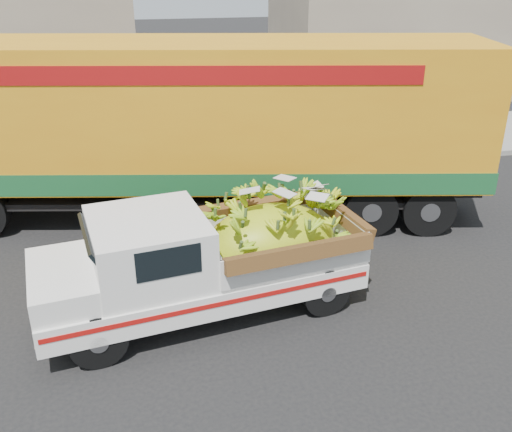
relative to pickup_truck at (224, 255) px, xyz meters
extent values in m
plane|color=black|center=(-1.91, -0.02, -0.96)|extent=(100.00, 100.00, 0.00)
cube|color=gray|center=(-1.91, 6.17, -0.89)|extent=(60.00, 0.25, 0.15)
cube|color=gray|center=(-1.91, 8.27, -0.89)|extent=(60.00, 4.00, 0.14)
cube|color=gray|center=(12.09, 15.17, 2.04)|extent=(14.00, 6.00, 6.00)
cylinder|color=black|center=(-1.99, -1.11, -0.55)|extent=(0.85, 0.36, 0.82)
cylinder|color=black|center=(-2.23, 0.45, -0.55)|extent=(0.85, 0.36, 0.82)
cylinder|color=black|center=(1.54, -0.56, -0.55)|extent=(0.85, 0.36, 0.82)
cylinder|color=black|center=(1.30, 1.00, -0.55)|extent=(0.85, 0.36, 0.82)
cube|color=silver|center=(-0.40, -0.06, -0.36)|extent=(5.31, 2.60, 0.42)
cube|color=#A50F0C|center=(-0.26, -0.98, -0.29)|extent=(4.93, 0.77, 0.08)
cube|color=silver|center=(-2.87, -0.44, -0.47)|extent=(0.38, 1.80, 0.15)
cube|color=silver|center=(-2.46, -0.38, 0.05)|extent=(1.18, 1.85, 0.39)
cube|color=silver|center=(-1.18, -0.18, 0.34)|extent=(1.93, 2.00, 0.98)
cube|color=black|center=(-0.93, -1.04, 0.52)|extent=(0.91, 0.15, 0.46)
cube|color=silver|center=(0.88, 0.14, 0.13)|extent=(2.74, 2.20, 0.55)
ellipsoid|color=yellow|center=(0.78, 0.12, 0.01)|extent=(2.45, 1.80, 1.39)
cylinder|color=black|center=(4.57, 1.78, -0.41)|extent=(1.14, 0.54, 1.10)
cylinder|color=black|center=(4.98, 3.74, -0.41)|extent=(1.14, 0.54, 1.10)
cylinder|color=black|center=(3.39, 2.02, -0.41)|extent=(1.14, 0.54, 1.10)
cylinder|color=black|center=(3.80, 3.98, -0.41)|extent=(1.14, 0.54, 1.10)
cylinder|color=black|center=(-4.03, 5.62, -0.41)|extent=(1.14, 0.54, 1.10)
cube|color=black|center=(0.17, 3.72, -0.18)|extent=(11.95, 3.43, 0.36)
cube|color=orange|center=(0.17, 3.72, 1.42)|extent=(12.02, 4.85, 2.84)
cube|color=#175127|center=(0.17, 3.72, 0.25)|extent=(12.09, 4.88, 0.45)
cube|color=maroon|center=(-0.09, 2.49, 2.39)|extent=(8.23, 1.74, 0.35)
camera|label=1|loc=(-1.24, -7.98, 4.33)|focal=40.00mm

